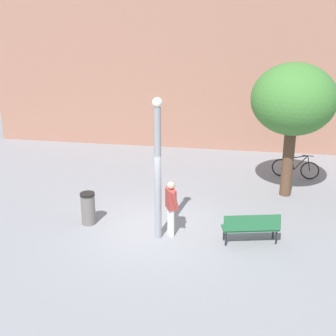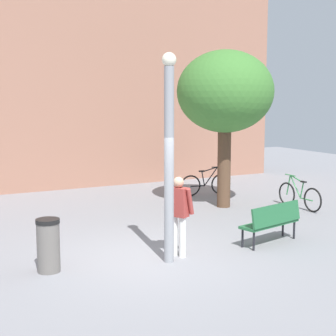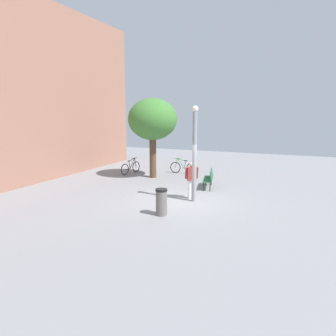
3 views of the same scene
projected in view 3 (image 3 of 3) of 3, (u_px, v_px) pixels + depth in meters
The scene contains 9 objects.
ground_plane at pixel (184, 201), 13.74m from camera, with size 36.00×36.00×0.00m, color gray.
building_facade at pixel (15, 91), 16.63m from camera, with size 19.08×2.00×9.91m, color #9E6B56.
lamppost at pixel (195, 151), 13.39m from camera, with size 0.28×0.28×4.12m.
person_by_lamppost at pixel (192, 178), 14.00m from camera, with size 0.48×0.63×1.67m.
park_bench at pixel (209, 177), 16.10m from camera, with size 1.67×0.83×0.92m.
plaza_tree at pixel (153, 120), 18.21m from camera, with size 2.84×2.84×4.66m.
bicycle_black at pixel (131, 168), 19.91m from camera, with size 1.79×0.35×0.97m.
bicycle_green at pixel (183, 168), 19.93m from camera, with size 0.08×1.81×0.97m.
trash_bin at pixel (161, 202), 11.82m from camera, with size 0.45×0.45×1.02m.
Camera 3 is at (-12.44, -4.66, 3.85)m, focal length 33.55 mm.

